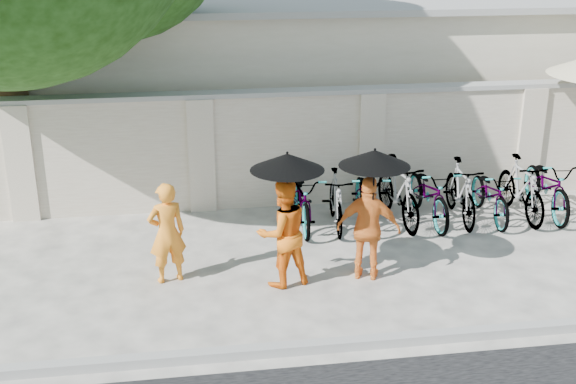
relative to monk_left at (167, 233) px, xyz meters
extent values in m
plane|color=beige|center=(1.58, -0.40, -0.73)|extent=(80.00, 80.00, 0.00)
cube|color=gray|center=(1.58, -2.10, -0.67)|extent=(40.00, 0.16, 0.12)
cube|color=beige|center=(2.58, 2.80, 0.27)|extent=(20.00, 0.30, 2.00)
cube|color=beige|center=(3.58, 6.60, 0.87)|extent=(14.00, 6.00, 3.20)
cylinder|color=#42301E|center=(-2.62, 3.50, 1.47)|extent=(0.60, 0.60, 4.40)
imported|color=orange|center=(0.00, 0.00, 0.00)|extent=(0.61, 0.48, 1.46)
imported|color=orange|center=(1.57, -0.34, 0.04)|extent=(0.89, 0.78, 1.54)
cylinder|color=black|center=(1.62, -0.42, 0.62)|extent=(0.02, 0.02, 0.94)
cone|color=black|center=(1.62, -0.42, 1.09)|extent=(0.99, 0.99, 0.23)
imported|color=orange|center=(2.78, -0.33, 0.03)|extent=(0.96, 0.65, 1.51)
cylinder|color=black|center=(2.80, -0.41, 0.60)|extent=(0.02, 0.02, 0.95)
cone|color=black|center=(2.80, -0.41, 1.08)|extent=(0.97, 0.97, 0.22)
imported|color=#A5A4AD|center=(2.19, 1.69, -0.25)|extent=(0.71, 1.85, 0.96)
imported|color=#A5A4AD|center=(2.73, 1.55, -0.26)|extent=(0.59, 1.61, 0.95)
imported|color=#A5A4AD|center=(3.26, 1.69, -0.27)|extent=(0.77, 1.81, 0.92)
imported|color=#A5A4AD|center=(3.80, 1.61, -0.18)|extent=(0.67, 1.88, 1.11)
imported|color=#A5A4AD|center=(4.34, 1.60, -0.24)|extent=(0.69, 1.89, 0.99)
imported|color=#A5A4AD|center=(4.88, 1.55, -0.21)|extent=(0.64, 1.75, 1.03)
imported|color=#A5A4AD|center=(5.41, 1.53, -0.28)|extent=(0.68, 1.73, 0.89)
imported|color=#A5A4AD|center=(5.95, 1.53, -0.21)|extent=(0.50, 1.74, 1.04)
imported|color=#A5A4AD|center=(6.49, 1.63, -0.22)|extent=(0.88, 2.01, 1.03)
camera|label=1|loc=(0.29, -9.31, 3.95)|focal=45.00mm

